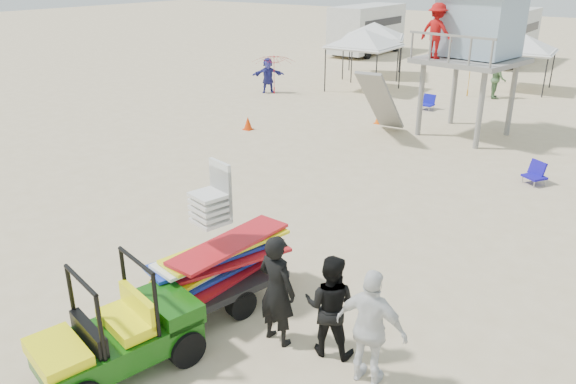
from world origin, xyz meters
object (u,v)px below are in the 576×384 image
Objects in this scene: lifeguard_tower at (473,29)px; surf_trailer at (219,256)px; utility_cart at (114,326)px; man_left at (277,290)px.

surf_trailer is at bearing -88.74° from lifeguard_tower.
lifeguard_tower is at bearing 91.06° from utility_cart.
surf_trailer is 1.44× the size of man_left.
lifeguard_tower is at bearing -77.81° from man_left.
man_left is at bearing -82.56° from lifeguard_tower.
man_left is (1.52, 2.03, 0.14)m from utility_cart.
surf_trailer is at bearing 89.91° from utility_cart.
surf_trailer is 1.55m from man_left.
utility_cart is 1.31× the size of man_left.
lifeguard_tower reaches higher than utility_cart.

